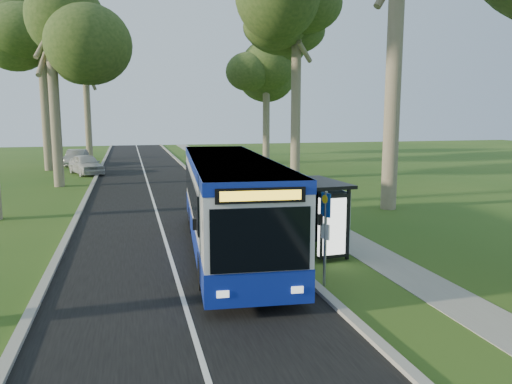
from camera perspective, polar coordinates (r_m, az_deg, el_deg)
ground at (r=16.87m, az=2.31°, el=-6.83°), size 120.00×120.00×0.00m
road at (r=25.97m, az=-11.56°, el=-1.38°), size 7.00×100.00×0.02m
kerb_east at (r=26.36m, az=-3.95°, el=-0.96°), size 0.25×100.00×0.12m
kerb_west at (r=26.04m, az=-19.28°, el=-1.57°), size 0.25×100.00×0.12m
centre_line at (r=25.97m, az=-11.56°, el=-1.36°), size 0.12×100.00×0.00m
footpath at (r=27.06m, az=2.31°, el=-0.80°), size 1.50×100.00×0.02m
bus at (r=16.64m, az=-3.05°, el=-1.29°), size 3.47×12.04×3.15m
bus_stop_sign at (r=13.35m, az=7.94°, el=-4.05°), size 0.14×0.36×2.57m
bus_shelter at (r=16.35m, az=7.81°, el=-1.38°), size 1.69×2.87×2.39m
litter_bin at (r=19.35m, az=2.67°, el=-3.34°), size 0.53×0.53×0.92m
car_white at (r=40.31m, az=-18.85°, el=3.02°), size 3.20×4.83×1.53m
car_silver at (r=47.22m, az=-19.84°, el=3.71°), size 1.88×4.45×1.43m
tree_west_c at (r=34.22m, az=-22.51°, el=17.11°), size 5.20×5.20×13.26m
tree_west_d at (r=44.59m, az=-23.49°, el=17.59°), size 5.20×5.20×15.99m
tree_west_e at (r=53.97m, az=-18.99°, el=14.39°), size 5.20×5.20×13.70m
tree_east_c at (r=36.09m, az=4.70°, el=19.69°), size 5.20×5.20×15.31m
tree_east_d at (r=47.64m, az=1.20°, el=15.99°), size 5.20×5.20×14.08m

